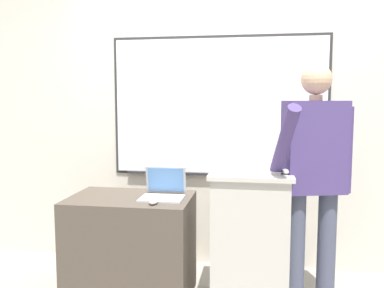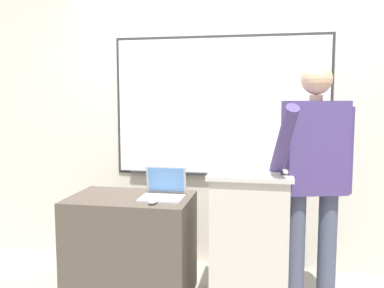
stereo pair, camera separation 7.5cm
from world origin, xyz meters
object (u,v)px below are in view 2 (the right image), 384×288
(wireless_keyboard, at_px, (250,172))
(computer_mouse_by_laptop, at_px, (153,202))
(person_presenter, at_px, (314,170))
(laptop, at_px, (164,189))
(lectern_podium, at_px, (250,239))
(side_desk, at_px, (131,247))
(computer_mouse_by_keyboard, at_px, (286,172))

(wireless_keyboard, height_order, computer_mouse_by_laptop, wireless_keyboard)
(person_presenter, height_order, laptop, person_presenter)
(lectern_podium, height_order, side_desk, lectern_podium)
(person_presenter, distance_m, wireless_keyboard, 0.45)
(person_presenter, distance_m, laptop, 1.09)
(person_presenter, relative_size, laptop, 5.59)
(lectern_podium, bearing_deg, side_desk, -179.51)
(lectern_podium, xyz_separation_m, computer_mouse_by_keyboard, (0.24, -0.07, 0.51))
(computer_mouse_by_keyboard, bearing_deg, person_presenter, 26.66)
(side_desk, height_order, wireless_keyboard, wireless_keyboard)
(side_desk, relative_size, person_presenter, 0.52)
(laptop, xyz_separation_m, computer_mouse_by_laptop, (-0.02, -0.22, -0.04))
(person_presenter, xyz_separation_m, laptop, (-1.07, 0.01, -0.17))
(side_desk, xyz_separation_m, person_presenter, (1.32, 0.03, 0.62))
(person_presenter, bearing_deg, computer_mouse_by_keyboard, -167.86)
(side_desk, distance_m, computer_mouse_by_keyboard, 1.29)
(lectern_podium, bearing_deg, wireless_keyboard, -95.10)
(side_desk, bearing_deg, wireless_keyboard, -3.71)
(wireless_keyboard, bearing_deg, computer_mouse_by_keyboard, -1.99)
(lectern_podium, bearing_deg, laptop, 177.00)
(person_presenter, height_order, computer_mouse_by_laptop, person_presenter)
(person_presenter, xyz_separation_m, computer_mouse_by_keyboard, (-0.20, -0.10, 0.00))
(lectern_podium, relative_size, computer_mouse_by_keyboard, 9.96)
(computer_mouse_by_laptop, bearing_deg, computer_mouse_by_keyboard, 7.40)
(computer_mouse_by_laptop, height_order, computer_mouse_by_keyboard, computer_mouse_by_keyboard)
(wireless_keyboard, distance_m, computer_mouse_by_keyboard, 0.24)
(person_presenter, relative_size, computer_mouse_by_laptop, 17.44)
(laptop, height_order, computer_mouse_by_keyboard, computer_mouse_by_keyboard)
(lectern_podium, relative_size, wireless_keyboard, 2.40)
(lectern_podium, relative_size, side_desk, 1.10)
(laptop, relative_size, computer_mouse_by_keyboard, 3.12)
(laptop, bearing_deg, wireless_keyboard, -8.80)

